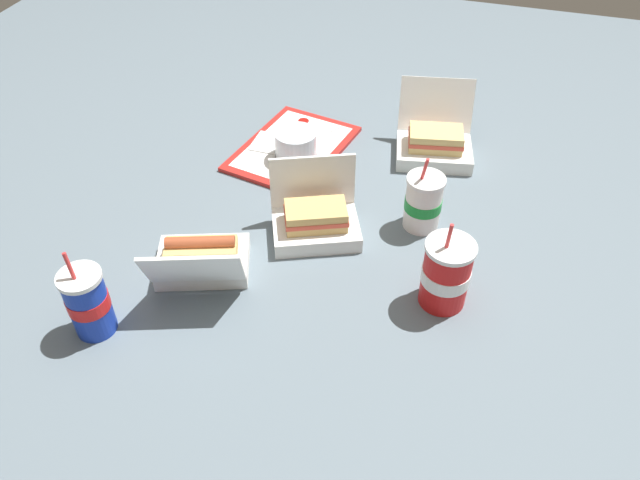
% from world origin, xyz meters
% --- Properties ---
extents(ground_plane, '(3.20, 3.20, 0.00)m').
position_xyz_m(ground_plane, '(0.00, 0.00, 0.00)').
color(ground_plane, slate).
extents(food_tray, '(0.41, 0.33, 0.01)m').
position_xyz_m(food_tray, '(-0.35, -0.17, 0.01)').
color(food_tray, red).
rests_on(food_tray, ground_plane).
extents(cake_container, '(0.12, 0.12, 0.08)m').
position_xyz_m(cake_container, '(-0.31, -0.14, 0.05)').
color(cake_container, black).
rests_on(cake_container, food_tray).
extents(ketchup_cup, '(0.04, 0.04, 0.02)m').
position_xyz_m(ketchup_cup, '(-0.45, -0.17, 0.03)').
color(ketchup_cup, white).
rests_on(ketchup_cup, food_tray).
extents(napkin_stack, '(0.10, 0.10, 0.00)m').
position_xyz_m(napkin_stack, '(-0.35, -0.23, 0.02)').
color(napkin_stack, white).
rests_on(napkin_stack, food_tray).
extents(plastic_fork, '(0.10, 0.07, 0.00)m').
position_xyz_m(plastic_fork, '(-0.44, -0.10, 0.02)').
color(plastic_fork, white).
rests_on(plastic_fork, food_tray).
extents(clamshell_hotdog_right, '(0.27, 0.26, 0.17)m').
position_xyz_m(clamshell_hotdog_right, '(0.17, -0.20, 0.04)').
color(clamshell_hotdog_right, white).
rests_on(clamshell_hotdog_right, ground_plane).
extents(clamshell_sandwich_center, '(0.22, 0.25, 0.18)m').
position_xyz_m(clamshell_sandwich_center, '(-0.03, 0.00, 0.04)').
color(clamshell_sandwich_center, white).
rests_on(clamshell_sandwich_center, ground_plane).
extents(clamshell_sandwich_back, '(0.25, 0.24, 0.18)m').
position_xyz_m(clamshell_sandwich_back, '(-0.44, 0.22, 0.04)').
color(clamshell_sandwich_back, white).
rests_on(clamshell_sandwich_back, ground_plane).
extents(soda_cup_left, '(0.09, 0.09, 0.22)m').
position_xyz_m(soda_cup_left, '(0.38, -0.34, 0.08)').
color(soda_cup_left, '#1938B7').
rests_on(soda_cup_left, ground_plane).
extents(soda_cup_right, '(0.11, 0.11, 0.22)m').
position_xyz_m(soda_cup_right, '(0.10, 0.33, 0.08)').
color(soda_cup_right, red).
rests_on(soda_cup_right, ground_plane).
extents(soda_cup_back, '(0.09, 0.09, 0.20)m').
position_xyz_m(soda_cup_back, '(-0.14, 0.24, 0.07)').
color(soda_cup_back, white).
rests_on(soda_cup_back, ground_plane).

